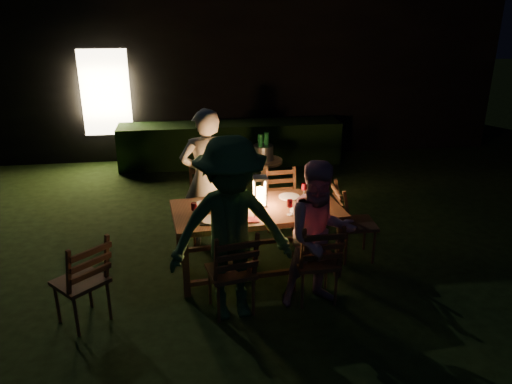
{
  "coord_description": "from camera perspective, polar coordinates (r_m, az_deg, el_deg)",
  "views": [
    {
      "loc": [
        -1.29,
        -5.5,
        2.99
      ],
      "look_at": [
        -0.54,
        -0.11,
        0.88
      ],
      "focal_mm": 35.0,
      "sensor_mm": 36.0,
      "label": 1
    }
  ],
  "objects": [
    {
      "name": "phone",
      "position": [
        5.27,
        -5.71,
        -3.61
      ],
      "size": [
        0.14,
        0.07,
        0.01
      ],
      "primitive_type": "cube",
      "color": "black",
      "rests_on": "dining_table"
    },
    {
      "name": "plate_near_right",
      "position": [
        5.57,
        5.14,
        -2.17
      ],
      "size": [
        0.25,
        0.25,
        0.01
      ],
      "primitive_type": "cylinder",
      "color": "white",
      "rests_on": "dining_table"
    },
    {
      "name": "dining_table",
      "position": [
        5.68,
        0.1,
        -2.53
      ],
      "size": [
        1.97,
        1.12,
        0.79
      ],
      "rotation": [
        0.0,
        0.0,
        0.1
      ],
      "color": "#4D2F19",
      "rests_on": "ground"
    },
    {
      "name": "garden_envelope",
      "position": [
        11.81,
        -1.68,
        14.29
      ],
      "size": [
        40.0,
        40.0,
        3.2
      ],
      "color": "black",
      "rests_on": "ground"
    },
    {
      "name": "plate_far_left",
      "position": [
        5.75,
        -5.76,
        -1.4
      ],
      "size": [
        0.25,
        0.25,
        0.01
      ],
      "primitive_type": "cylinder",
      "color": "white",
      "rests_on": "dining_table"
    },
    {
      "name": "napkin_right",
      "position": [
        5.53,
        6.38,
        -2.4
      ],
      "size": [
        0.18,
        0.14,
        0.01
      ],
      "primitive_type": "cube",
      "color": "red",
      "rests_on": "dining_table"
    },
    {
      "name": "person_house_side",
      "position": [
        6.29,
        -5.66,
        1.55
      ],
      "size": [
        0.69,
        0.49,
        1.78
      ],
      "primitive_type": "imported",
      "rotation": [
        0.0,
        0.0,
        3.24
      ],
      "color": "beige",
      "rests_on": "ground"
    },
    {
      "name": "bottle_table",
      "position": [
        5.54,
        -2.42,
        -0.71
      ],
      "size": [
        0.07,
        0.07,
        0.28
      ],
      "primitive_type": "cylinder",
      "color": "#0F471E",
      "rests_on": "dining_table"
    },
    {
      "name": "chair_far_left",
      "position": [
        6.46,
        -5.39,
        -3.43
      ],
      "size": [
        0.48,
        0.51,
        1.04
      ],
      "rotation": [
        0.0,
        0.0,
        3.12
      ],
      "color": "#4D2F19",
      "rests_on": "ground"
    },
    {
      "name": "lantern",
      "position": [
        5.64,
        0.47,
        -0.09
      ],
      "size": [
        0.16,
        0.16,
        0.35
      ],
      "color": "white",
      "rests_on": "dining_table"
    },
    {
      "name": "bottle_bucket_b",
      "position": [
        7.4,
        1.17,
        5.01
      ],
      "size": [
        0.07,
        0.07,
        0.32
      ],
      "primitive_type": "cylinder",
      "color": "#0F471E",
      "rests_on": "side_table"
    },
    {
      "name": "ice_bucket",
      "position": [
        7.37,
        0.83,
        4.53
      ],
      "size": [
        0.3,
        0.3,
        0.22
      ],
      "primitive_type": "cylinder",
      "color": "#A5A8AD",
      "rests_on": "side_table"
    },
    {
      "name": "side_table",
      "position": [
        7.43,
        0.82,
        3.04
      ],
      "size": [
        0.57,
        0.57,
        0.77
      ],
      "color": "olive",
      "rests_on": "ground"
    },
    {
      "name": "wineglass_c",
      "position": [
        5.44,
        3.87,
        -1.78
      ],
      "size": [
        0.06,
        0.06,
        0.18
      ],
      "primitive_type": null,
      "color": "#59070F",
      "rests_on": "dining_table"
    },
    {
      "name": "chair_near_right",
      "position": [
        5.33,
        6.83,
        -9.4
      ],
      "size": [
        0.44,
        0.48,
        0.97
      ],
      "rotation": [
        0.0,
        0.0,
        0.03
      ],
      "color": "#4D2F19",
      "rests_on": "ground"
    },
    {
      "name": "bottle_bucket_a",
      "position": [
        7.31,
        0.49,
        4.8
      ],
      "size": [
        0.07,
        0.07,
        0.32
      ],
      "primitive_type": "cylinder",
      "color": "#0F471E",
      "rests_on": "side_table"
    },
    {
      "name": "wineglass_b",
      "position": [
        5.39,
        -7.06,
        -2.11
      ],
      "size": [
        0.06,
        0.06,
        0.18
      ],
      "primitive_type": null,
      "color": "#59070F",
      "rests_on": "dining_table"
    },
    {
      "name": "plate_near_left",
      "position": [
        5.35,
        -5.09,
        -3.16
      ],
      "size": [
        0.25,
        0.25,
        0.01
      ],
      "primitive_type": "cylinder",
      "color": "white",
      "rests_on": "dining_table"
    },
    {
      "name": "napkin_left",
      "position": [
        5.33,
        -0.67,
        -3.2
      ],
      "size": [
        0.18,
        0.14,
        0.01
      ],
      "primitive_type": "cube",
      "color": "red",
      "rests_on": "dining_table"
    },
    {
      "name": "chair_spare",
      "position": [
        5.23,
        -19.13,
        -11.13
      ],
      "size": [
        0.64,
        0.64,
        0.98
      ],
      "rotation": [
        0.0,
        0.0,
        0.74
      ],
      "color": "#4D2F19",
      "rests_on": "ground"
    },
    {
      "name": "person_opp_left",
      "position": [
        4.77,
        -2.85,
        -4.46
      ],
      "size": [
        1.26,
        0.8,
        1.86
      ],
      "primitive_type": "imported",
      "rotation": [
        0.0,
        0.0,
        0.1
      ],
      "color": "#2C582D",
      "rests_on": "ground"
    },
    {
      "name": "plate_far_right",
      "position": [
        5.95,
        3.81,
        -0.54
      ],
      "size": [
        0.25,
        0.25,
        0.01
      ],
      "primitive_type": "cylinder",
      "color": "white",
      "rests_on": "dining_table"
    },
    {
      "name": "person_opp_right",
      "position": [
        5.06,
        7.27,
        -4.95
      ],
      "size": [
        0.81,
        0.66,
        1.56
      ],
      "primitive_type": "imported",
      "rotation": [
        0.0,
        0.0,
        0.1
      ],
      "color": "#B97F98",
      "rests_on": "ground"
    },
    {
      "name": "chair_end",
      "position": [
        6.23,
        11.19,
        -4.85
      ],
      "size": [
        0.49,
        0.46,
        1.0
      ],
      "rotation": [
        0.0,
        0.0,
        -1.61
      ],
      "color": "#4D2F19",
      "rests_on": "ground"
    },
    {
      "name": "chair_near_left",
      "position": [
        5.12,
        -2.81,
        -10.61
      ],
      "size": [
        0.52,
        0.55,
        0.98
      ],
      "rotation": [
        0.0,
        0.0,
        0.2
      ],
      "color": "#4D2F19",
      "rests_on": "ground"
    },
    {
      "name": "chair_far_right",
      "position": [
        6.66,
        3.15,
        -2.84
      ],
      "size": [
        0.44,
        0.47,
        0.94
      ],
      "rotation": [
        0.0,
        0.0,
        3.2
      ],
      "color": "#4D2F19",
      "rests_on": "ground"
    },
    {
      "name": "wineglass_e",
      "position": [
        5.32,
        -0.19,
        -2.26
      ],
      "size": [
        0.06,
        0.06,
        0.18
      ],
      "primitive_type": null,
      "color": "silver",
      "rests_on": "dining_table"
    },
    {
      "name": "wineglass_d",
      "position": [
        5.94,
        5.51,
        0.19
      ],
      "size": [
        0.06,
        0.06,
        0.18
      ],
      "primitive_type": null,
      "color": "#59070F",
      "rests_on": "dining_table"
    },
    {
      "name": "wineglass_a",
      "position": [
        5.81,
        -3.43,
        -0.23
      ],
      "size": [
        0.06,
        0.06,
        0.18
      ],
      "primitive_type": null,
      "color": "#59070F",
      "rests_on": "dining_table"
    }
  ]
}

